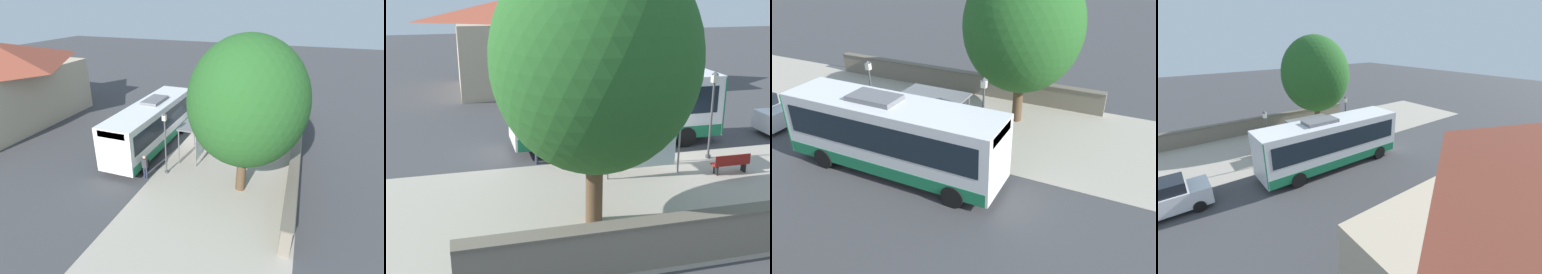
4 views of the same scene
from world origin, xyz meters
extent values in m
plane|color=#424244|center=(0.00, 0.00, 0.00)|extent=(120.00, 120.00, 0.00)
cube|color=#ADA393|center=(-4.50, 0.00, 0.01)|extent=(9.00, 44.00, 0.02)
cube|color=#C6B293|center=(16.52, 2.34, 2.53)|extent=(7.92, 13.81, 5.05)
pyramid|color=#9E4733|center=(16.52, 2.34, 6.19)|extent=(8.52, 14.41, 2.27)
cube|color=white|center=(1.98, 2.03, 1.94)|extent=(2.56, 10.31, 2.99)
cube|color=black|center=(1.98, 2.03, 2.33)|extent=(2.60, 9.49, 1.31)
cube|color=#197247|center=(1.98, 2.03, 0.75)|extent=(2.60, 10.11, 0.60)
cube|color=#197247|center=(1.98, -3.10, 1.94)|extent=(2.60, 0.06, 2.87)
cube|color=black|center=(1.98, 7.14, 3.14)|extent=(1.92, 0.08, 0.42)
cube|color=slate|center=(1.98, 1.25, 3.55)|extent=(1.28, 2.27, 0.22)
cylinder|color=black|center=(0.78, 5.64, 0.50)|extent=(0.30, 1.00, 1.00)
cylinder|color=black|center=(3.18, 5.64, 0.50)|extent=(0.30, 1.00, 1.00)
cylinder|color=black|center=(0.78, -1.17, 0.50)|extent=(0.30, 1.00, 1.00)
cylinder|color=black|center=(3.18, -1.17, 0.50)|extent=(0.30, 1.00, 1.00)
cylinder|color=slate|center=(-1.00, 0.69, 1.28)|extent=(0.08, 0.08, 2.56)
cylinder|color=slate|center=(-1.00, 3.82, 1.28)|extent=(0.08, 0.08, 2.56)
cylinder|color=slate|center=(-2.24, 0.69, 1.28)|extent=(0.08, 0.08, 2.56)
cylinder|color=slate|center=(-2.24, 3.82, 1.28)|extent=(0.08, 0.08, 2.56)
cube|color=slate|center=(-1.62, 2.25, 2.60)|extent=(1.55, 3.43, 0.08)
cube|color=silver|center=(-2.22, 2.25, 1.41)|extent=(0.03, 2.82, 2.05)
cylinder|color=#2D3347|center=(0.22, 6.32, 0.39)|extent=(0.12, 0.12, 0.79)
cylinder|color=#2D3347|center=(0.38, 6.32, 0.39)|extent=(0.12, 0.12, 0.79)
cube|color=#333338|center=(0.30, 6.32, 1.11)|extent=(0.34, 0.22, 0.64)
sphere|color=tan|center=(0.30, 6.32, 1.54)|extent=(0.22, 0.22, 0.22)
cube|color=maroon|center=(-2.88, -1.40, 0.45)|extent=(0.40, 1.63, 0.06)
cube|color=maroon|center=(-3.05, -1.40, 0.68)|extent=(0.04, 1.63, 0.40)
cube|color=black|center=(-2.88, -2.05, 0.23)|extent=(0.32, 0.06, 0.45)
cube|color=black|center=(-2.88, -0.75, 0.23)|extent=(0.32, 0.06, 0.45)
cylinder|color=#4C4C51|center=(-1.01, -1.42, 0.08)|extent=(0.24, 0.24, 0.16)
cylinder|color=#4C4C51|center=(-1.01, -1.42, 1.77)|extent=(0.10, 0.10, 3.54)
cube|color=silver|center=(-1.01, -1.42, 3.71)|extent=(0.24, 0.24, 0.35)
pyramid|color=#4C4C51|center=(-1.01, -1.42, 3.96)|extent=(0.28, 0.28, 0.14)
cylinder|color=#4C4C51|center=(-0.70, 5.28, 0.08)|extent=(0.24, 0.24, 0.16)
cylinder|color=#4C4C51|center=(-0.70, 5.28, 1.88)|extent=(0.10, 0.10, 3.76)
cube|color=silver|center=(-0.70, 5.28, 3.93)|extent=(0.24, 0.24, 0.35)
pyramid|color=#4C4C51|center=(-0.70, 5.28, 4.18)|extent=(0.28, 0.28, 0.14)
cylinder|color=brown|center=(-5.64, 5.39, 1.86)|extent=(0.57, 0.57, 3.73)
ellipsoid|color=#265B23|center=(-5.64, 5.39, 5.51)|extent=(6.46, 6.46, 7.11)
cylinder|color=black|center=(2.20, -6.52, 0.32)|extent=(0.22, 0.64, 0.64)
camera|label=1|loc=(-8.14, 20.69, 10.50)|focal=28.00mm
camera|label=2|loc=(-19.61, 9.54, 7.71)|focal=45.00mm
camera|label=3|loc=(13.90, 11.27, 9.79)|focal=35.00mm
camera|label=4|loc=(16.21, -7.00, 8.74)|focal=24.00mm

